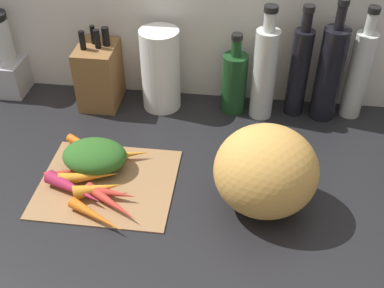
{
  "coord_description": "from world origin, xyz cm",
  "views": [
    {
      "loc": [
        13.04,
        -90.42,
        82.22
      ],
      "look_at": [
        2.19,
        -4.86,
        13.18
      ],
      "focal_mm": 44.4,
      "sensor_mm": 36.0,
      "label": 1
    }
  ],
  "objects_px": {
    "cutting_board": "(108,182)",
    "paper_towel_roll": "(161,70)",
    "carrot_0": "(89,177)",
    "carrot_7": "(92,149)",
    "bottle_1": "(264,72)",
    "bottle_2": "(299,70)",
    "carrot_4": "(98,189)",
    "carrot_8": "(128,154)",
    "bottle_0": "(234,81)",
    "bottle_4": "(359,73)",
    "carrot_1": "(74,189)",
    "winter_squash": "(266,171)",
    "knife_block": "(99,74)",
    "blender_appliance": "(3,60)",
    "carrot_3": "(112,193)",
    "carrot_5": "(111,203)",
    "carrot_6": "(96,216)",
    "bottle_3": "(329,73)",
    "carrot_2": "(75,171)"
  },
  "relations": [
    {
      "from": "winter_squash",
      "to": "bottle_0",
      "type": "relative_size",
      "value": 0.95
    },
    {
      "from": "carrot_4",
      "to": "knife_block",
      "type": "relative_size",
      "value": 0.48
    },
    {
      "from": "carrot_7",
      "to": "winter_squash",
      "type": "distance_m",
      "value": 0.48
    },
    {
      "from": "carrot_1",
      "to": "bottle_0",
      "type": "height_order",
      "value": "bottle_0"
    },
    {
      "from": "knife_block",
      "to": "carrot_4",
      "type": "bearing_deg",
      "value": -75.65
    },
    {
      "from": "bottle_0",
      "to": "bottle_4",
      "type": "height_order",
      "value": "bottle_4"
    },
    {
      "from": "carrot_4",
      "to": "carrot_8",
      "type": "distance_m",
      "value": 0.15
    },
    {
      "from": "cutting_board",
      "to": "carrot_0",
      "type": "relative_size",
      "value": 2.29
    },
    {
      "from": "cutting_board",
      "to": "blender_appliance",
      "type": "distance_m",
      "value": 0.58
    },
    {
      "from": "carrot_6",
      "to": "carrot_8",
      "type": "xyz_separation_m",
      "value": [
        0.02,
        0.22,
        0.0
      ]
    },
    {
      "from": "carrot_1",
      "to": "winter_squash",
      "type": "distance_m",
      "value": 0.46
    },
    {
      "from": "carrot_3",
      "to": "bottle_1",
      "type": "bearing_deg",
      "value": 49.65
    },
    {
      "from": "carrot_7",
      "to": "bottle_3",
      "type": "height_order",
      "value": "bottle_3"
    },
    {
      "from": "blender_appliance",
      "to": "carrot_4",
      "type": "bearing_deg",
      "value": -46.17
    },
    {
      "from": "winter_squash",
      "to": "carrot_6",
      "type": "bearing_deg",
      "value": -165.03
    },
    {
      "from": "blender_appliance",
      "to": "carrot_2",
      "type": "bearing_deg",
      "value": -47.9
    },
    {
      "from": "blender_appliance",
      "to": "bottle_4",
      "type": "relative_size",
      "value": 0.78
    },
    {
      "from": "carrot_1",
      "to": "bottle_3",
      "type": "distance_m",
      "value": 0.76
    },
    {
      "from": "carrot_1",
      "to": "carrot_4",
      "type": "height_order",
      "value": "same"
    },
    {
      "from": "carrot_1",
      "to": "blender_appliance",
      "type": "xyz_separation_m",
      "value": [
        -0.36,
        0.44,
        0.09
      ]
    },
    {
      "from": "carrot_4",
      "to": "carrot_7",
      "type": "bearing_deg",
      "value": 112.09
    },
    {
      "from": "paper_towel_roll",
      "to": "bottle_1",
      "type": "bearing_deg",
      "value": -2.11
    },
    {
      "from": "cutting_board",
      "to": "carrot_2",
      "type": "relative_size",
      "value": 2.26
    },
    {
      "from": "carrot_7",
      "to": "carrot_0",
      "type": "bearing_deg",
      "value": -76.37
    },
    {
      "from": "cutting_board",
      "to": "carrot_5",
      "type": "relative_size",
      "value": 2.05
    },
    {
      "from": "winter_squash",
      "to": "paper_towel_roll",
      "type": "xyz_separation_m",
      "value": [
        -0.31,
        0.39,
        0.01
      ]
    },
    {
      "from": "carrot_4",
      "to": "bottle_2",
      "type": "relative_size",
      "value": 0.35
    },
    {
      "from": "carrot_7",
      "to": "paper_towel_roll",
      "type": "bearing_deg",
      "value": 60.77
    },
    {
      "from": "knife_block",
      "to": "bottle_2",
      "type": "xyz_separation_m",
      "value": [
        0.59,
        0.02,
        0.05
      ]
    },
    {
      "from": "carrot_4",
      "to": "bottle_2",
      "type": "xyz_separation_m",
      "value": [
        0.48,
        0.43,
        0.12
      ]
    },
    {
      "from": "winter_squash",
      "to": "blender_appliance",
      "type": "relative_size",
      "value": 0.9
    },
    {
      "from": "carrot_3",
      "to": "carrot_5",
      "type": "xyz_separation_m",
      "value": [
        0.01,
        -0.03,
        -0.0
      ]
    },
    {
      "from": "carrot_0",
      "to": "carrot_7",
      "type": "xyz_separation_m",
      "value": [
        -0.03,
        0.11,
        -0.01
      ]
    },
    {
      "from": "bottle_1",
      "to": "bottle_2",
      "type": "distance_m",
      "value": 0.1
    },
    {
      "from": "carrot_3",
      "to": "carrot_4",
      "type": "bearing_deg",
      "value": 167.89
    },
    {
      "from": "winter_squash",
      "to": "bottle_2",
      "type": "bearing_deg",
      "value": 77.65
    },
    {
      "from": "carrot_7",
      "to": "bottle_2",
      "type": "height_order",
      "value": "bottle_2"
    },
    {
      "from": "carrot_3",
      "to": "carrot_4",
      "type": "relative_size",
      "value": 0.99
    },
    {
      "from": "paper_towel_roll",
      "to": "bottle_4",
      "type": "distance_m",
      "value": 0.57
    },
    {
      "from": "carrot_3",
      "to": "carrot_6",
      "type": "relative_size",
      "value": 0.77
    },
    {
      "from": "carrot_5",
      "to": "bottle_1",
      "type": "height_order",
      "value": "bottle_1"
    },
    {
      "from": "carrot_5",
      "to": "paper_towel_roll",
      "type": "height_order",
      "value": "paper_towel_roll"
    },
    {
      "from": "carrot_8",
      "to": "paper_towel_roll",
      "type": "height_order",
      "value": "paper_towel_roll"
    },
    {
      "from": "carrot_1",
      "to": "knife_block",
      "type": "relative_size",
      "value": 0.68
    },
    {
      "from": "carrot_6",
      "to": "paper_towel_roll",
      "type": "xyz_separation_m",
      "value": [
        0.06,
        0.49,
        0.1
      ]
    },
    {
      "from": "carrot_7",
      "to": "bottle_4",
      "type": "height_order",
      "value": "bottle_4"
    },
    {
      "from": "carrot_0",
      "to": "carrot_1",
      "type": "relative_size",
      "value": 0.88
    },
    {
      "from": "paper_towel_roll",
      "to": "bottle_2",
      "type": "height_order",
      "value": "bottle_2"
    },
    {
      "from": "carrot_6",
      "to": "bottle_2",
      "type": "height_order",
      "value": "bottle_2"
    },
    {
      "from": "cutting_board",
      "to": "paper_towel_roll",
      "type": "height_order",
      "value": "paper_towel_roll"
    }
  ]
}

